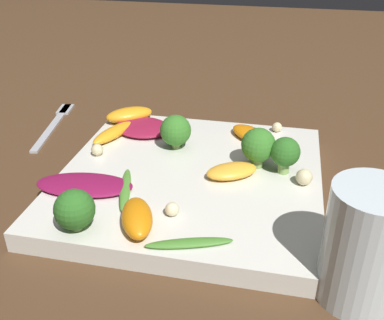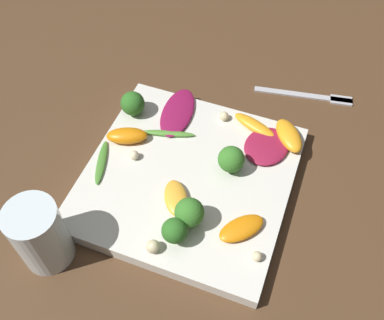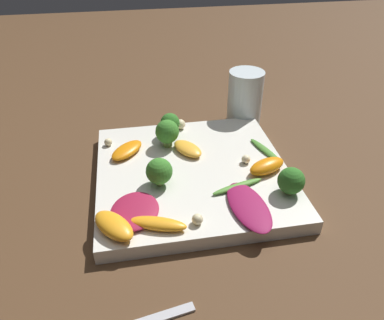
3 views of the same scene
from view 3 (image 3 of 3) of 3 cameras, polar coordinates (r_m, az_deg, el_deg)
name	(u,v)px [view 3 (image 3 of 3)]	position (r m, az deg, el deg)	size (l,w,h in m)	color
ground_plane	(193,180)	(0.62, 0.10, -3.01)	(2.40, 2.40, 0.00)	#4C331E
plate	(193,174)	(0.61, 0.10, -2.16)	(0.30, 0.30, 0.02)	silver
drinking_glass	(245,98)	(0.77, 8.07, 9.38)	(0.07, 0.07, 0.11)	silver
radicchio_leaf_0	(249,206)	(0.53, 8.63, -6.99)	(0.11, 0.06, 0.01)	maroon
radicchio_leaf_1	(135,211)	(0.52, -8.73, -7.64)	(0.09, 0.08, 0.01)	maroon
orange_segment_0	(186,149)	(0.64, -0.88, 1.74)	(0.07, 0.06, 0.01)	#FCAD33
orange_segment_1	(127,150)	(0.64, -9.89, 1.50)	(0.07, 0.07, 0.01)	orange
orange_segment_2	(267,166)	(0.60, 11.34, -0.92)	(0.05, 0.07, 0.02)	orange
orange_segment_3	(158,224)	(0.50, -5.23, -9.64)	(0.05, 0.08, 0.01)	orange
orange_segment_4	(114,226)	(0.50, -11.84, -9.77)	(0.08, 0.07, 0.02)	orange
broccoli_floret_0	(170,123)	(0.68, -3.36, 5.59)	(0.03, 0.03, 0.04)	#84AD5B
broccoli_floret_1	(159,171)	(0.56, -5.02, -1.74)	(0.04, 0.04, 0.05)	#7A9E51
broccoli_floret_2	(291,181)	(0.56, 14.87, -3.11)	(0.04, 0.04, 0.04)	#7A9E51
broccoli_floret_3	(167,132)	(0.65, -3.80, 4.26)	(0.04, 0.04, 0.05)	#7A9E51
arugula_sprig_0	(265,150)	(0.65, 11.08, 1.50)	(0.08, 0.04, 0.01)	#47842D
arugula_sprig_1	(238,186)	(0.56, 6.96, -3.98)	(0.03, 0.09, 0.01)	#518E33
macadamia_nut_0	(197,219)	(0.50, 0.83, -9.02)	(0.02, 0.02, 0.02)	beige
macadamia_nut_1	(178,124)	(0.71, -2.08, 5.44)	(0.02, 0.02, 0.02)	beige
macadamia_nut_2	(108,142)	(0.67, -12.65, 2.68)	(0.01, 0.01, 0.01)	beige
macadamia_nut_3	(246,159)	(0.62, 8.21, 0.15)	(0.01, 0.01, 0.01)	beige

